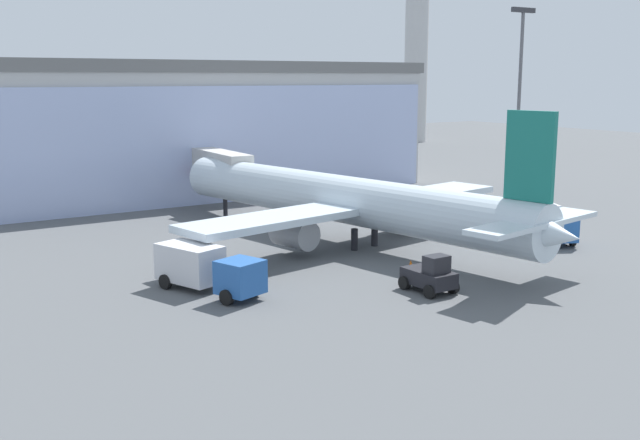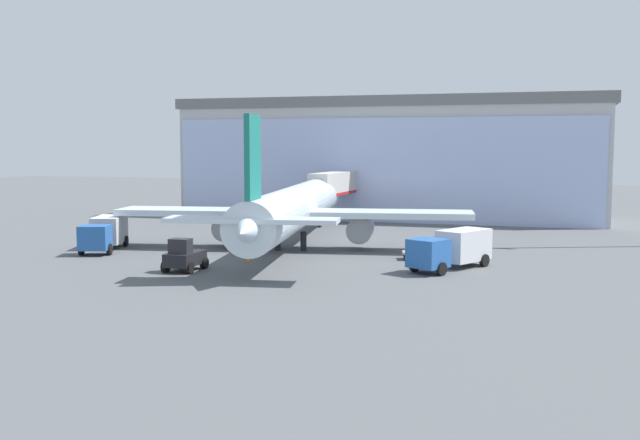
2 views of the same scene
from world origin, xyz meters
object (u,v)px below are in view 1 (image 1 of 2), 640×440
Objects in this scene: control_tower at (417,30)px; apron_light_mast at (520,86)px; airplane at (345,200)px; jet_bridge at (212,164)px; baggage_cart at (485,228)px; fuel_truck at (544,220)px; safety_cone_wingtip at (479,219)px; safety_cone_nose at (411,264)px; pushback_tug at (430,276)px; catering_truck at (206,268)px.

apron_light_mast is (-33.85, -57.77, -9.67)m from control_tower.
jet_bridge is at bearing -4.72° from airplane.
baggage_cart is (13.32, -23.03, -3.82)m from jet_bridge.
fuel_truck is 7.54m from safety_cone_wingtip.
baggage_cart is 5.64× the size of safety_cone_nose.
pushback_tug is at bearing -117.91° from safety_cone_nose.
baggage_cart is 12.95m from safety_cone_nose.
safety_cone_nose is (1.42, -28.13, -4.05)m from jet_bridge.
safety_cone_wingtip is at bearing 84.72° from catering_truck.
airplane reaches higher than pushback_tug.
safety_cone_wingtip is at bearing -146.80° from apron_light_mast.
jet_bridge is at bearing -143.37° from control_tower.
apron_light_mast reaches higher than catering_truck.
fuel_truck is at bearing -64.58° from baggage_cart.
catering_truck is (-14.28, -6.40, -1.86)m from airplane.
safety_cone_wingtip is (-14.65, -9.59, -11.25)m from apron_light_mast.
apron_light_mast is 6.03× the size of pushback_tug.
apron_light_mast is 0.50× the size of airplane.
control_tower is (64.96, 48.29, 16.87)m from jet_bridge.
control_tower reaches higher than safety_cone_nose.
apron_light_mast is 24.79m from fuel_truck.
safety_cone_wingtip is (16.47, -19.07, -4.05)m from jet_bridge.
airplane is 70.82× the size of safety_cone_nose.
fuel_truck is at bearing -92.32° from safety_cone_wingtip.
control_tower reaches higher than jet_bridge.
jet_bridge is 26.88m from baggage_cart.
safety_cone_nose and safety_cone_wingtip have the same top height.
airplane is 70.82× the size of safety_cone_wingtip.
control_tower reaches higher than catering_truck.
apron_light_mast is at bearing 91.98° from catering_truck.
fuel_truck is 14.88m from safety_cone_nose.
apron_light_mast is at bearing -104.76° from jet_bridge.
catering_truck is at bearing 171.30° from safety_cone_nose.
control_tower is at bearing 173.43° from fuel_truck.
safety_cone_nose is (2.64, 4.99, -0.70)m from pushback_tug.
fuel_truck is at bearing 70.19° from catering_truck.
catering_truck is 28.52m from fuel_truck.
fuel_truck reaches higher than safety_cone_nose.
airplane is 15.76m from catering_truck.
airplane is at bearing -172.20° from jet_bridge.
baggage_cart is 17.70m from pushback_tug.
baggage_cart is at bearing -128.43° from safety_cone_wingtip.
fuel_truck is 2.32× the size of pushback_tug.
jet_bridge reaches higher than pushback_tug.
airplane is 14.86m from safety_cone_wingtip.
control_tower is at bearing -40.26° from pushback_tug.
pushback_tug is at bearing -143.83° from apron_light_mast.
airplane reaches higher than fuel_truck.
apron_light_mast is at bearing 165.25° from fuel_truck.
apron_light_mast reaches higher than jet_bridge.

